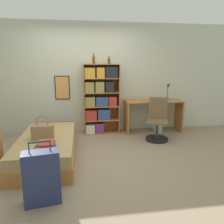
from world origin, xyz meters
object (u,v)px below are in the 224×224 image
(suitcase, at_px, (42,178))
(bottle_green, at_px, (94,60))
(waste_bin, at_px, (158,127))
(desk, at_px, (153,110))
(desk_lamp, at_px, (169,88))
(desk_chair, at_px, (157,127))
(bed, at_px, (48,147))
(handbag, at_px, (43,132))
(bookcase, at_px, (100,98))
(bottle_brown, at_px, (109,61))
(book_stack_on_bed, at_px, (46,145))

(suitcase, xyz_separation_m, bottle_green, (0.79, 2.63, 1.40))
(bottle_green, distance_m, waste_bin, 2.23)
(desk, relative_size, desk_lamp, 3.15)
(desk_chair, bearing_deg, suitcase, -136.67)
(bed, bearing_deg, handbag, -102.93)
(bookcase, distance_m, bottle_green, 0.88)
(suitcase, bearing_deg, bookcase, 71.09)
(waste_bin, bearing_deg, bookcase, 174.78)
(desk_lamp, xyz_separation_m, desk_chair, (-0.49, -0.67, -0.78))
(bottle_green, distance_m, bottle_brown, 0.37)
(bookcase, relative_size, desk, 1.19)
(handbag, xyz_separation_m, desk_lamp, (2.77, 1.47, 0.54))
(book_stack_on_bed, height_order, desk_lamp, desk_lamp)
(book_stack_on_bed, distance_m, waste_bin, 3.02)
(book_stack_on_bed, xyz_separation_m, bottle_brown, (1.21, 1.97, 1.26))
(suitcase, height_order, desk, desk)
(suitcase, distance_m, bookcase, 2.88)
(book_stack_on_bed, height_order, bottle_brown, bottle_brown)
(bed, bearing_deg, desk_lamp, 25.62)
(book_stack_on_bed, relative_size, desk, 0.26)
(desk, distance_m, desk_chair, 0.68)
(suitcase, xyz_separation_m, waste_bin, (2.34, 2.55, -0.20))
(suitcase, xyz_separation_m, desk_chair, (2.11, 1.99, -0.03))
(handbag, bearing_deg, desk_chair, 19.53)
(suitcase, distance_m, desk_chair, 2.90)
(desk_chair, bearing_deg, bottle_brown, 143.29)
(handbag, height_order, desk_lamp, desk_lamp)
(book_stack_on_bed, distance_m, suitcase, 0.75)
(book_stack_on_bed, bearing_deg, desk_chair, 30.02)
(book_stack_on_bed, height_order, bookcase, bookcase)
(bookcase, distance_m, desk_chair, 1.49)
(desk, xyz_separation_m, waste_bin, (0.12, -0.05, -0.43))
(bookcase, height_order, waste_bin, bookcase)
(book_stack_on_bed, height_order, desk_chair, desk_chair)
(bed, relative_size, bookcase, 1.20)
(suitcase, distance_m, bottle_brown, 3.25)
(desk, bearing_deg, desk_chair, -99.82)
(desk_lamp, bearing_deg, bed, -154.38)
(handbag, relative_size, book_stack_on_bed, 1.13)
(bottle_green, relative_size, desk_lamp, 0.53)
(handbag, distance_m, bookcase, 1.88)
(desk_chair, height_order, waste_bin, desk_chair)
(bottle_green, height_order, desk_chair, bottle_green)
(bookcase, xyz_separation_m, desk_chair, (1.19, -0.69, -0.56))
(bottle_brown, relative_size, waste_bin, 0.76)
(desk_lamp, distance_m, waste_bin, 0.99)
(bookcase, bearing_deg, desk_chair, -30.09)
(suitcase, bearing_deg, desk_lamp, 45.58)
(bottle_brown, distance_m, waste_bin, 1.99)
(suitcase, height_order, bottle_green, bottle_green)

